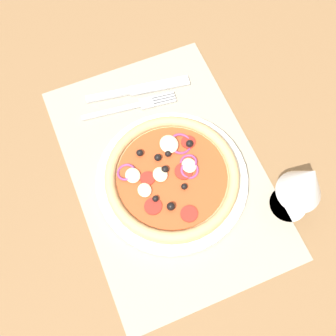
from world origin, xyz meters
TOP-DOWN VIEW (x-y plane):
  - ground_plane at (0.00, 0.00)cm, footprint 190.00×140.00cm
  - placemat at (0.00, 0.00)cm, footprint 47.55×32.04cm
  - plate at (2.48, -0.03)cm, footprint 26.19×26.19cm
  - pizza at (2.39, -0.04)cm, footprint 22.84×22.84cm
  - fork at (-14.26, -0.63)cm, footprint 3.79×18.05cm
  - knife at (-17.32, 1.53)cm, footprint 4.92×20.00cm
  - wine_glass at (13.78, 16.84)cm, footprint 7.20×7.20cm

SIDE VIEW (x-z plane):
  - ground_plane at x=0.00cm, z-range -2.40..0.00cm
  - placemat at x=0.00cm, z-range 0.00..0.40cm
  - fork at x=-14.26cm, z-range 0.40..0.84cm
  - knife at x=-17.32cm, z-range 0.35..0.96cm
  - plate at x=2.48cm, z-range 0.40..1.79cm
  - pizza at x=2.39cm, z-range 1.54..4.22cm
  - wine_glass at x=13.78cm, z-range 2.60..17.50cm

